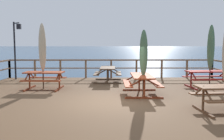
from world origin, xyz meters
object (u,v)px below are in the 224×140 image
Objects in this scene: picnic_table_mid_right at (108,71)px; patio_umbrella_tall_front at (42,47)px; picnic_table_back_right at (44,77)px; lamp_post_hooked at (16,42)px; picnic_table_back_left at (142,80)px; patio_umbrella_short_mid at (211,48)px; patio_umbrella_tall_back_right at (144,53)px; picnic_table_front_left at (209,75)px.

patio_umbrella_tall_front reaches higher than picnic_table_mid_right.
picnic_table_back_right is at bearing -141.78° from picnic_table_mid_right.
lamp_post_hooked reaches higher than picnic_table_mid_right.
picnic_table_back_left is 0.71× the size of patio_umbrella_short_mid.
lamp_post_hooked is at bearing 146.42° from picnic_table_back_left.
patio_umbrella_tall_back_right is (4.22, -1.20, 1.06)m from picnic_table_back_right.
patio_umbrella_tall_back_right is at bearing -67.21° from picnic_table_mid_right.
lamp_post_hooked is (-5.06, 0.82, 1.56)m from picnic_table_mid_right.
picnic_table_front_left is at bearing 123.07° from patio_umbrella_short_mid.
lamp_post_hooked is at bearing 126.97° from picnic_table_back_right.
picnic_table_back_left is 7.86m from lamp_post_hooked.
picnic_table_front_left is at bearing -15.40° from lamp_post_hooked.
picnic_table_front_left is 0.74× the size of patio_umbrella_short_mid.
patio_umbrella_tall_front is 4.45m from patio_umbrella_tall_back_right.
picnic_table_back_left is 4.57m from patio_umbrella_tall_front.
picnic_table_back_right is 0.87× the size of picnic_table_back_left.
patio_umbrella_tall_front is (-4.20, 1.28, 1.27)m from picnic_table_back_left.
picnic_table_front_left is 7.59m from patio_umbrella_tall_front.
picnic_table_back_right is 0.69× the size of patio_umbrella_tall_back_right.
lamp_post_hooked is (-6.49, 4.22, 0.50)m from patio_umbrella_tall_back_right.
patio_umbrella_tall_front is 3.72m from lamp_post_hooked.
picnic_table_mid_right is at bearing 112.79° from patio_umbrella_tall_back_right.
picnic_table_back_right is 0.62× the size of patio_umbrella_short_mid.
picnic_table_mid_right is 5.18m from patio_umbrella_short_mid.
picnic_table_back_right is 0.55× the size of lamp_post_hooked.
picnic_table_back_left is 3.70m from picnic_table_mid_right.
picnic_table_back_right is at bearing -53.03° from lamp_post_hooked.
patio_umbrella_short_mid is (0.03, -0.05, 1.25)m from picnic_table_front_left.
patio_umbrella_short_mid is at bearing 25.04° from picnic_table_back_left.
patio_umbrella_tall_front is at bearing 147.38° from picnic_table_back_right.
patio_umbrella_short_mid is (7.51, 0.26, -0.02)m from patio_umbrella_tall_front.
picnic_table_back_right is at bearing 164.10° from patio_umbrella_tall_back_right.
picnic_table_back_right is at bearing -177.29° from picnic_table_front_left.
picnic_table_back_left is 3.85m from patio_umbrella_short_mid.
patio_umbrella_short_mid is (3.23, 1.50, 0.19)m from patio_umbrella_tall_back_right.
patio_umbrella_short_mid reaches higher than picnic_table_back_right.
picnic_table_back_right is 4.09m from lamp_post_hooked.
lamp_post_hooked reaches higher than picnic_table_back_left.
lamp_post_hooked reaches higher than patio_umbrella_short_mid.
patio_umbrella_tall_back_right reaches higher than picnic_table_mid_right.
lamp_post_hooked is at bearing 170.76° from picnic_table_mid_right.
picnic_table_mid_right is (2.79, 2.20, 0.00)m from picnic_table_back_right.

